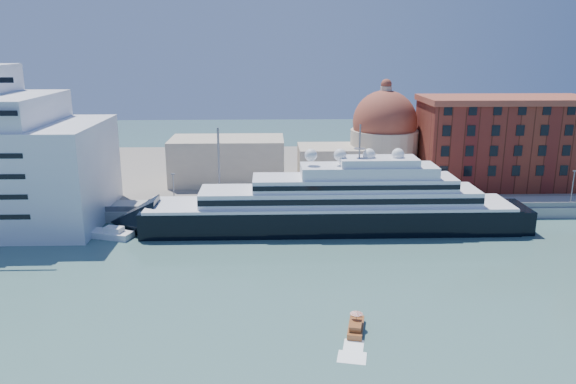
{
  "coord_description": "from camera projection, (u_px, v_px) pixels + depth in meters",
  "views": [
    {
      "loc": [
        -8.57,
        -89.96,
        38.61
      ],
      "look_at": [
        -5.05,
        18.0,
        9.74
      ],
      "focal_mm": 35.0,
      "sensor_mm": 36.0,
      "label": 1
    }
  ],
  "objects": [
    {
      "name": "service_barge",
      "position": [
        107.0,
        234.0,
        114.74
      ],
      "size": [
        11.68,
        6.83,
        2.49
      ],
      "rotation": [
        0.0,
        0.0,
        -0.3
      ],
      "color": "white",
      "rests_on": "ground"
    },
    {
      "name": "water_taxi",
      "position": [
        356.0,
        327.0,
        77.34
      ],
      "size": [
        3.26,
        6.31,
        2.86
      ],
      "rotation": [
        0.0,
        0.0,
        -0.22
      ],
      "color": "brown",
      "rests_on": "ground"
    },
    {
      "name": "church",
      "position": [
        326.0,
        149.0,
        150.21
      ],
      "size": [
        66.0,
        18.0,
        25.5
      ],
      "color": "beige",
      "rests_on": "land"
    },
    {
      "name": "land",
      "position": [
        299.0,
        171.0,
        169.26
      ],
      "size": [
        260.0,
        72.0,
        2.0
      ],
      "primitive_type": "cube",
      "color": "slate",
      "rests_on": "ground"
    },
    {
      "name": "lamp_posts",
      "position": [
        252.0,
        175.0,
        125.32
      ],
      "size": [
        120.8,
        2.4,
        18.0
      ],
      "color": "slate",
      "rests_on": "quay"
    },
    {
      "name": "warehouse",
      "position": [
        503.0,
        141.0,
        145.38
      ],
      "size": [
        43.0,
        19.0,
        23.25
      ],
      "color": "maroon",
      "rests_on": "land"
    },
    {
      "name": "quay_fence",
      "position": [
        309.0,
        207.0,
        124.78
      ],
      "size": [
        180.0,
        0.1,
        1.2
      ],
      "primitive_type": "cube",
      "color": "slate",
      "rests_on": "quay"
    },
    {
      "name": "ground",
      "position": [
        321.0,
        273.0,
        97.1
      ],
      "size": [
        400.0,
        400.0,
        0.0
      ],
      "primitive_type": "plane",
      "color": "#335957",
      "rests_on": "ground"
    },
    {
      "name": "superyacht",
      "position": [
        318.0,
        209.0,
        118.18
      ],
      "size": [
        88.07,
        12.21,
        26.32
      ],
      "color": "black",
      "rests_on": "ground"
    },
    {
      "name": "quay",
      "position": [
        308.0,
        209.0,
        129.61
      ],
      "size": [
        180.0,
        10.0,
        2.5
      ],
      "primitive_type": "cube",
      "color": "gray",
      "rests_on": "ground"
    }
  ]
}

